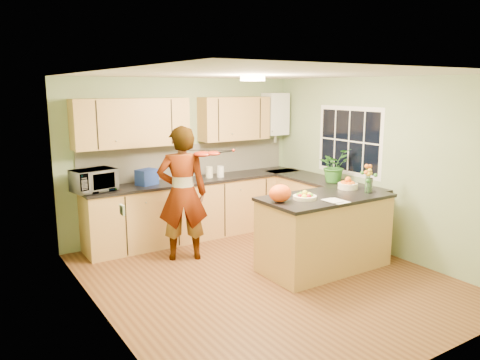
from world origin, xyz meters
TOP-DOWN VIEW (x-y plane):
  - floor at (0.00, 0.00)m, footprint 4.50×4.50m
  - ceiling at (0.00, 0.00)m, footprint 4.00×4.50m
  - wall_back at (0.00, 2.25)m, footprint 4.00×0.02m
  - wall_front at (0.00, -2.25)m, footprint 4.00×0.02m
  - wall_left at (-2.00, 0.00)m, footprint 0.02×4.50m
  - wall_right at (2.00, 0.00)m, footprint 0.02×4.50m
  - back_counter at (0.10, 1.95)m, footprint 3.64×0.62m
  - right_counter at (1.70, 0.85)m, footprint 0.62×2.24m
  - splashback at (0.10, 2.23)m, footprint 3.60×0.02m
  - upper_cabinets at (-0.18, 2.08)m, footprint 3.20×0.34m
  - boiler at (1.70, 2.09)m, footprint 0.40×0.30m
  - window_right at (1.99, 0.60)m, footprint 0.01×1.30m
  - light_switch at (-1.99, -0.60)m, footprint 0.02×0.09m
  - ceiling_lamp at (0.00, 0.30)m, footprint 0.30×0.30m
  - peninsula_island at (0.85, -0.14)m, footprint 1.71×0.88m
  - fruit_dish at (0.50, -0.14)m, footprint 0.29×0.29m
  - orange_bowl at (1.40, 0.01)m, footprint 0.27×0.27m
  - flower_vase at (1.45, -0.32)m, footprint 0.23×0.23m
  - orange_bag at (0.15, -0.09)m, footprint 0.29×0.24m
  - papers at (0.75, -0.44)m, footprint 0.21×0.29m
  - violinist at (-0.55, 1.18)m, footprint 0.80×0.68m
  - violin at (-0.35, 0.96)m, footprint 0.60×0.52m
  - microwave at (-1.54, 1.91)m, footprint 0.63×0.49m
  - blue_box at (-0.75, 1.96)m, footprint 0.35×0.30m
  - kettle at (-0.09, 1.94)m, footprint 0.16×0.16m
  - jar_cream at (0.29, 1.94)m, footprint 0.15×0.15m
  - jar_white at (0.47, 1.89)m, footprint 0.14×0.14m
  - potted_plant at (1.70, 0.61)m, footprint 0.51×0.46m

SIDE VIEW (x-z plane):
  - floor at x=0.00m, z-range 0.00..0.00m
  - back_counter at x=0.10m, z-range 0.00..0.94m
  - right_counter at x=1.70m, z-range 0.00..0.94m
  - peninsula_island at x=0.85m, z-range 0.00..0.98m
  - violinist at x=-0.55m, z-range 0.00..1.86m
  - papers at x=0.75m, z-range 0.98..0.99m
  - fruit_dish at x=0.50m, z-range 0.97..1.07m
  - jar_cream at x=0.29m, z-range 0.94..1.12m
  - jar_white at x=0.47m, z-range 0.94..1.12m
  - orange_bowl at x=1.40m, z-range 0.97..1.13m
  - blue_box at x=-0.75m, z-range 0.94..1.17m
  - kettle at x=-0.09m, z-range 0.91..1.21m
  - orange_bag at x=0.15m, z-range 0.98..1.20m
  - microwave at x=-1.54m, z-range 0.94..1.25m
  - potted_plant at x=1.70m, z-range 0.94..1.45m
  - splashback at x=0.10m, z-range 0.94..1.46m
  - wall_back at x=0.00m, z-range 0.00..2.50m
  - wall_front at x=0.00m, z-range 0.00..2.50m
  - wall_left at x=-2.00m, z-range 0.00..2.50m
  - wall_right at x=2.00m, z-range 0.00..2.50m
  - flower_vase at x=1.45m, z-range 1.05..1.48m
  - light_switch at x=-1.99m, z-range 1.26..1.34m
  - violin at x=-0.35m, z-range 1.41..1.56m
  - window_right at x=1.99m, z-range 1.02..2.08m
  - upper_cabinets at x=-0.18m, z-range 1.50..2.20m
  - boiler at x=1.70m, z-range 1.47..2.33m
  - ceiling_lamp at x=0.00m, z-range 2.43..2.50m
  - ceiling at x=0.00m, z-range 2.49..2.51m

